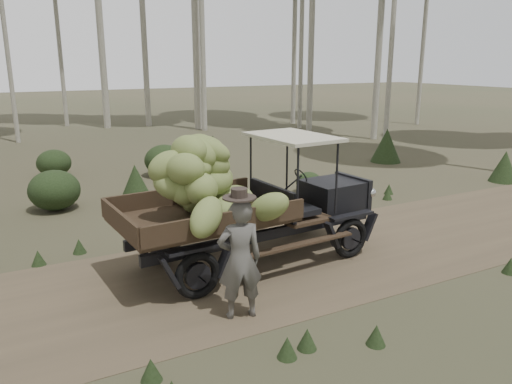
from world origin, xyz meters
TOP-DOWN VIEW (x-y plane):
  - ground at (0.00, 0.00)m, footprint 120.00×120.00m
  - dirt_track at (0.00, 0.00)m, footprint 70.00×4.00m
  - banana_truck at (-1.34, 0.37)m, footprint 5.30×2.81m
  - farmer at (-2.00, -1.41)m, footprint 0.75×0.58m
  - undergrowth at (-0.48, -0.31)m, footprint 21.63×23.01m

SIDE VIEW (x-z plane):
  - ground at x=0.00m, z-range 0.00..0.00m
  - dirt_track at x=0.00m, z-range 0.00..0.01m
  - undergrowth at x=-0.48m, z-range -0.16..1.17m
  - farmer at x=-2.00m, z-range -0.05..1.94m
  - banana_truck at x=-1.34m, z-range 0.21..2.79m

